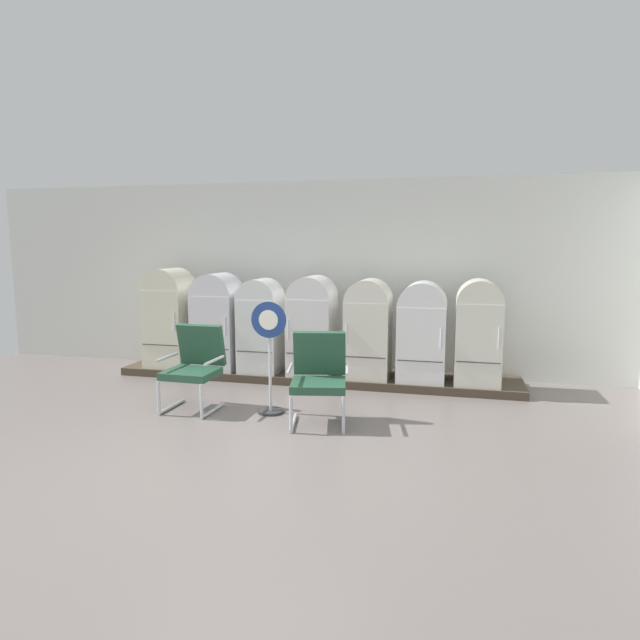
{
  "coord_description": "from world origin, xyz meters",
  "views": [
    {
      "loc": [
        1.95,
        -4.66,
        2.03
      ],
      "look_at": [
        0.15,
        2.75,
        0.95
      ],
      "focal_mm": 30.12,
      "sensor_mm": 36.0,
      "label": 1
    }
  ],
  "objects_px": {
    "refrigerator_5": "(422,329)",
    "refrigerator_3": "(312,322)",
    "refrigerator_2": "(261,323)",
    "refrigerator_1": "(218,319)",
    "refrigerator_6": "(478,329)",
    "refrigerator_0": "(170,314)",
    "armchair_right": "(319,374)",
    "sign_stand": "(270,361)",
    "refrigerator_4": "(368,326)",
    "armchair_left": "(195,363)"
  },
  "relations": [
    {
      "from": "refrigerator_4",
      "to": "refrigerator_5",
      "type": "height_order",
      "value": "refrigerator_4"
    },
    {
      "from": "refrigerator_1",
      "to": "refrigerator_3",
      "type": "height_order",
      "value": "refrigerator_1"
    },
    {
      "from": "refrigerator_1",
      "to": "refrigerator_6",
      "type": "bearing_deg",
      "value": 0.46
    },
    {
      "from": "refrigerator_2",
      "to": "refrigerator_3",
      "type": "relative_size",
      "value": 0.97
    },
    {
      "from": "refrigerator_4",
      "to": "refrigerator_6",
      "type": "relative_size",
      "value": 0.99
    },
    {
      "from": "armchair_right",
      "to": "sign_stand",
      "type": "height_order",
      "value": "sign_stand"
    },
    {
      "from": "refrigerator_0",
      "to": "sign_stand",
      "type": "bearing_deg",
      "value": -35.97
    },
    {
      "from": "refrigerator_5",
      "to": "refrigerator_6",
      "type": "relative_size",
      "value": 0.97
    },
    {
      "from": "refrigerator_3",
      "to": "armchair_left",
      "type": "height_order",
      "value": "refrigerator_3"
    },
    {
      "from": "refrigerator_2",
      "to": "armchair_left",
      "type": "distance_m",
      "value": 1.64
    },
    {
      "from": "refrigerator_2",
      "to": "refrigerator_5",
      "type": "distance_m",
      "value": 2.39
    },
    {
      "from": "refrigerator_3",
      "to": "armchair_right",
      "type": "height_order",
      "value": "refrigerator_3"
    },
    {
      "from": "sign_stand",
      "to": "refrigerator_6",
      "type": "bearing_deg",
      "value": 33.34
    },
    {
      "from": "refrigerator_5",
      "to": "armchair_right",
      "type": "distance_m",
      "value": 2.1
    },
    {
      "from": "refrigerator_3",
      "to": "refrigerator_0",
      "type": "bearing_deg",
      "value": -179.68
    },
    {
      "from": "refrigerator_5",
      "to": "refrigerator_6",
      "type": "bearing_deg",
      "value": 0.73
    },
    {
      "from": "refrigerator_5",
      "to": "refrigerator_6",
      "type": "height_order",
      "value": "refrigerator_6"
    },
    {
      "from": "refrigerator_6",
      "to": "armchair_right",
      "type": "height_order",
      "value": "refrigerator_6"
    },
    {
      "from": "refrigerator_0",
      "to": "armchair_left",
      "type": "xyz_separation_m",
      "value": [
        1.24,
        -1.63,
        -0.36
      ]
    },
    {
      "from": "refrigerator_2",
      "to": "armchair_left",
      "type": "bearing_deg",
      "value": -100.34
    },
    {
      "from": "refrigerator_3",
      "to": "armchair_right",
      "type": "xyz_separation_m",
      "value": [
        0.54,
        -1.8,
        -0.32
      ]
    },
    {
      "from": "refrigerator_3",
      "to": "armchair_right",
      "type": "relative_size",
      "value": 1.4
    },
    {
      "from": "refrigerator_1",
      "to": "refrigerator_6",
      "type": "relative_size",
      "value": 1.03
    },
    {
      "from": "refrigerator_2",
      "to": "refrigerator_3",
      "type": "distance_m",
      "value": 0.79
    },
    {
      "from": "refrigerator_6",
      "to": "sign_stand",
      "type": "bearing_deg",
      "value": -146.66
    },
    {
      "from": "refrigerator_3",
      "to": "armchair_left",
      "type": "distance_m",
      "value": 1.99
    },
    {
      "from": "armchair_right",
      "to": "armchair_left",
      "type": "bearing_deg",
      "value": 174.3
    },
    {
      "from": "refrigerator_0",
      "to": "refrigerator_5",
      "type": "distance_m",
      "value": 3.92
    },
    {
      "from": "refrigerator_2",
      "to": "refrigerator_4",
      "type": "relative_size",
      "value": 0.99
    },
    {
      "from": "refrigerator_0",
      "to": "refrigerator_5",
      "type": "xyz_separation_m",
      "value": [
        3.91,
        0.01,
        -0.08
      ]
    },
    {
      "from": "refrigerator_3",
      "to": "refrigerator_4",
      "type": "xyz_separation_m",
      "value": [
        0.84,
        -0.02,
        -0.02
      ]
    },
    {
      "from": "refrigerator_3",
      "to": "refrigerator_6",
      "type": "distance_m",
      "value": 2.36
    },
    {
      "from": "refrigerator_0",
      "to": "refrigerator_1",
      "type": "xyz_separation_m",
      "value": [
        0.82,
        -0.01,
        -0.04
      ]
    },
    {
      "from": "armchair_right",
      "to": "refrigerator_4",
      "type": "bearing_deg",
      "value": 80.56
    },
    {
      "from": "refrigerator_1",
      "to": "refrigerator_3",
      "type": "xyz_separation_m",
      "value": [
        1.5,
        0.02,
        -0.01
      ]
    },
    {
      "from": "refrigerator_4",
      "to": "armchair_right",
      "type": "relative_size",
      "value": 1.37
    },
    {
      "from": "refrigerator_3",
      "to": "armchair_left",
      "type": "relative_size",
      "value": 1.4
    },
    {
      "from": "refrigerator_6",
      "to": "refrigerator_4",
      "type": "bearing_deg",
      "value": -178.85
    },
    {
      "from": "refrigerator_6",
      "to": "armchair_right",
      "type": "xyz_separation_m",
      "value": [
        -1.81,
        -1.81,
        -0.31
      ]
    },
    {
      "from": "refrigerator_3",
      "to": "refrigerator_5",
      "type": "bearing_deg",
      "value": -0.03
    },
    {
      "from": "refrigerator_2",
      "to": "sign_stand",
      "type": "distance_m",
      "value": 1.72
    },
    {
      "from": "refrigerator_2",
      "to": "refrigerator_3",
      "type": "height_order",
      "value": "refrigerator_3"
    },
    {
      "from": "refrigerator_4",
      "to": "sign_stand",
      "type": "distance_m",
      "value": 1.87
    },
    {
      "from": "refrigerator_1",
      "to": "refrigerator_5",
      "type": "height_order",
      "value": "refrigerator_1"
    },
    {
      "from": "armchair_right",
      "to": "sign_stand",
      "type": "bearing_deg",
      "value": 164.16
    },
    {
      "from": "refrigerator_1",
      "to": "sign_stand",
      "type": "xyz_separation_m",
      "value": [
        1.39,
        -1.59,
        -0.26
      ]
    },
    {
      "from": "refrigerator_5",
      "to": "refrigerator_3",
      "type": "bearing_deg",
      "value": 179.97
    },
    {
      "from": "refrigerator_5",
      "to": "armchair_right",
      "type": "bearing_deg",
      "value": -120.35
    },
    {
      "from": "armchair_right",
      "to": "sign_stand",
      "type": "relative_size",
      "value": 0.76
    },
    {
      "from": "refrigerator_5",
      "to": "armchair_left",
      "type": "distance_m",
      "value": 3.15
    }
  ]
}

